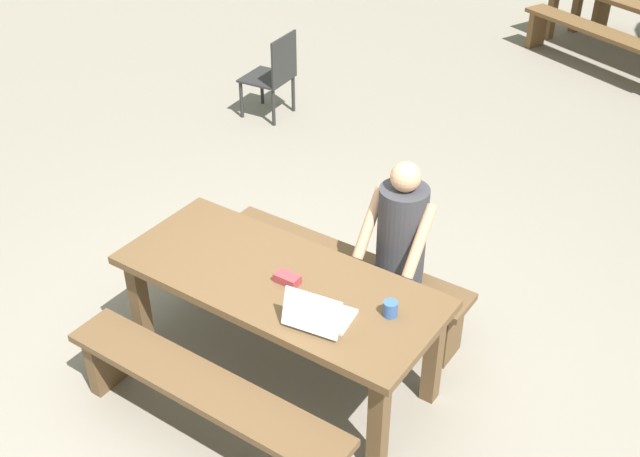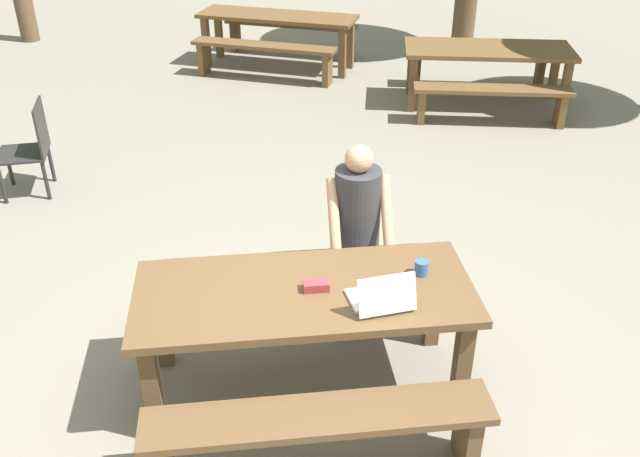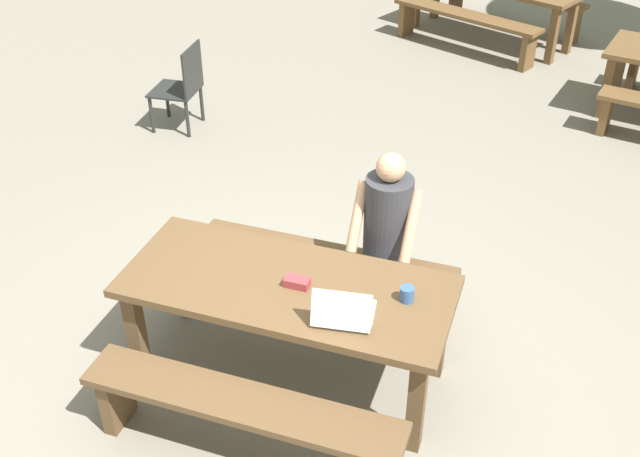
% 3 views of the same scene
% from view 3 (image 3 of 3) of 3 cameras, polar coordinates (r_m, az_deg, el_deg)
% --- Properties ---
extents(ground_plane, '(30.00, 30.00, 0.00)m').
position_cam_3_polar(ground_plane, '(4.90, -2.32, -10.82)').
color(ground_plane, gray).
extents(picnic_table_front, '(1.95, 0.82, 0.73)m').
position_cam_3_polar(picnic_table_front, '(4.48, -2.50, -5.16)').
color(picnic_table_front, brown).
rests_on(picnic_table_front, ground).
extents(bench_near, '(1.80, 0.30, 0.46)m').
position_cam_3_polar(bench_near, '(4.22, -5.91, -13.77)').
color(bench_near, brown).
rests_on(bench_near, ground).
extents(bench_far, '(1.80, 0.30, 0.46)m').
position_cam_3_polar(bench_far, '(5.16, 0.35, -2.95)').
color(bench_far, brown).
rests_on(bench_far, ground).
extents(laptop, '(0.36, 0.33, 0.23)m').
position_cam_3_polar(laptop, '(4.14, 1.79, -6.20)').
color(laptop, white).
rests_on(laptop, picnic_table_front).
extents(small_pouch, '(0.15, 0.08, 0.05)m').
position_cam_3_polar(small_pouch, '(4.38, -1.75, -4.08)').
color(small_pouch, '#993338').
rests_on(small_pouch, picnic_table_front).
extents(coffee_mug, '(0.08, 0.08, 0.09)m').
position_cam_3_polar(coffee_mug, '(4.29, 6.57, -4.94)').
color(coffee_mug, '#335693').
rests_on(coffee_mug, picnic_table_front).
extents(person_seated, '(0.41, 0.41, 1.30)m').
position_cam_3_polar(person_seated, '(4.80, 4.98, -0.26)').
color(person_seated, '#333847').
rests_on(person_seated, ground).
extents(plastic_chair, '(0.48, 0.48, 0.86)m').
position_cam_3_polar(plastic_chair, '(7.68, -10.35, 10.54)').
color(plastic_chair, '#262626').
rests_on(plastic_chair, ground).
extents(bench_mid_south, '(1.92, 1.03, 0.48)m').
position_cam_3_polar(bench_mid_south, '(9.71, 10.91, 15.01)').
color(bench_mid_south, brown).
rests_on(bench_mid_south, ground).
extents(bench_mid_north, '(1.92, 1.03, 0.48)m').
position_cam_3_polar(bench_mid_north, '(10.68, 14.41, 16.33)').
color(bench_mid_north, brown).
rests_on(bench_mid_north, ground).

